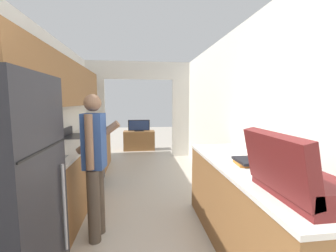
{
  "coord_description": "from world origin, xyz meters",
  "views": [
    {
      "loc": [
        -0.02,
        -0.78,
        1.5
      ],
      "look_at": [
        0.52,
        3.32,
        1.03
      ],
      "focal_mm": 24.0,
      "sensor_mm": 36.0,
      "label": 1
    }
  ],
  "objects_px": {
    "person": "(95,163)",
    "television": "(139,126)",
    "suitcase": "(294,177)",
    "range_oven": "(83,160)",
    "book_stack": "(247,162)",
    "tv_cabinet": "(139,140)"
  },
  "relations": [
    {
      "from": "range_oven",
      "to": "television",
      "type": "distance_m",
      "value": 2.9
    },
    {
      "from": "suitcase",
      "to": "television",
      "type": "relative_size",
      "value": 1.01
    },
    {
      "from": "book_stack",
      "to": "television",
      "type": "distance_m",
      "value": 4.9
    },
    {
      "from": "television",
      "to": "suitcase",
      "type": "bearing_deg",
      "value": -80.02
    },
    {
      "from": "range_oven",
      "to": "suitcase",
      "type": "height_order",
      "value": "suitcase"
    },
    {
      "from": "range_oven",
      "to": "person",
      "type": "xyz_separation_m",
      "value": [
        0.53,
        -1.68,
        0.39
      ]
    },
    {
      "from": "range_oven",
      "to": "television",
      "type": "bearing_deg",
      "value": 69.67
    },
    {
      "from": "range_oven",
      "to": "person",
      "type": "bearing_deg",
      "value": -72.6
    },
    {
      "from": "tv_cabinet",
      "to": "suitcase",
      "type": "bearing_deg",
      "value": -80.09
    },
    {
      "from": "tv_cabinet",
      "to": "television",
      "type": "relative_size",
      "value": 1.45
    },
    {
      "from": "book_stack",
      "to": "person",
      "type": "bearing_deg",
      "value": 165.06
    },
    {
      "from": "person",
      "to": "book_stack",
      "type": "xyz_separation_m",
      "value": [
        1.52,
        -0.4,
        0.07
      ]
    },
    {
      "from": "suitcase",
      "to": "range_oven",
      "type": "bearing_deg",
      "value": 124.94
    },
    {
      "from": "tv_cabinet",
      "to": "television",
      "type": "height_order",
      "value": "television"
    },
    {
      "from": "range_oven",
      "to": "tv_cabinet",
      "type": "xyz_separation_m",
      "value": [
        1.0,
        2.75,
        -0.16
      ]
    },
    {
      "from": "range_oven",
      "to": "person",
      "type": "height_order",
      "value": "person"
    },
    {
      "from": "range_oven",
      "to": "tv_cabinet",
      "type": "bearing_deg",
      "value": 69.96
    },
    {
      "from": "person",
      "to": "television",
      "type": "xyz_separation_m",
      "value": [
        0.48,
        4.38,
        -0.08
      ]
    },
    {
      "from": "television",
      "to": "tv_cabinet",
      "type": "bearing_deg",
      "value": 90.0
    },
    {
      "from": "television",
      "to": "person",
      "type": "bearing_deg",
      "value": -96.2
    },
    {
      "from": "suitcase",
      "to": "tv_cabinet",
      "type": "relative_size",
      "value": 0.69
    },
    {
      "from": "range_oven",
      "to": "suitcase",
      "type": "bearing_deg",
      "value": -55.06
    }
  ]
}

